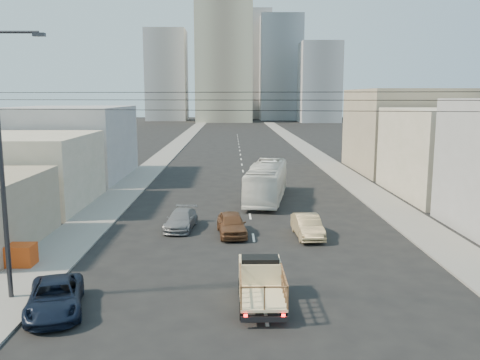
{
  "coord_description": "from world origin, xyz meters",
  "views": [
    {
      "loc": [
        -1.44,
        -18.14,
        9.14
      ],
      "look_at": [
        -0.85,
        16.03,
        3.5
      ],
      "focal_mm": 38.0,
      "sensor_mm": 36.0,
      "label": 1
    }
  ],
  "objects_px": {
    "navy_pickup": "(55,297)",
    "streetlamp_left": "(3,159)",
    "sedan_brown": "(232,224)",
    "sedan_grey": "(181,220)",
    "city_bus": "(267,181)",
    "crate_stack": "(18,255)",
    "flatbed_pickup": "(261,281)",
    "sedan_tan": "(308,226)"
  },
  "relations": [
    {
      "from": "flatbed_pickup",
      "to": "sedan_grey",
      "type": "bearing_deg",
      "value": 110.22
    },
    {
      "from": "city_bus",
      "to": "navy_pickup",
      "type": "bearing_deg",
      "value": -104.48
    },
    {
      "from": "sedan_tan",
      "to": "streetlamp_left",
      "type": "bearing_deg",
      "value": -148.89
    },
    {
      "from": "navy_pickup",
      "to": "city_bus",
      "type": "relative_size",
      "value": 0.41
    },
    {
      "from": "flatbed_pickup",
      "to": "sedan_brown",
      "type": "xyz_separation_m",
      "value": [
        -1.29,
        11.46,
        -0.34
      ]
    },
    {
      "from": "flatbed_pickup",
      "to": "sedan_grey",
      "type": "xyz_separation_m",
      "value": [
        -4.82,
        13.08,
        -0.44
      ]
    },
    {
      "from": "flatbed_pickup",
      "to": "city_bus",
      "type": "distance_m",
      "value": 23.21
    },
    {
      "from": "crate_stack",
      "to": "flatbed_pickup",
      "type": "bearing_deg",
      "value": -21.86
    },
    {
      "from": "navy_pickup",
      "to": "streetlamp_left",
      "type": "bearing_deg",
      "value": 134.73
    },
    {
      "from": "sedan_grey",
      "to": "crate_stack",
      "type": "distance_m",
      "value": 11.29
    },
    {
      "from": "flatbed_pickup",
      "to": "sedan_tan",
      "type": "height_order",
      "value": "flatbed_pickup"
    },
    {
      "from": "streetlamp_left",
      "to": "crate_stack",
      "type": "bearing_deg",
      "value": 109.99
    },
    {
      "from": "sedan_tan",
      "to": "sedan_grey",
      "type": "relative_size",
      "value": 0.98
    },
    {
      "from": "streetlamp_left",
      "to": "crate_stack",
      "type": "xyz_separation_m",
      "value": [
        -1.61,
        4.41,
        -5.75
      ]
    },
    {
      "from": "city_bus",
      "to": "sedan_brown",
      "type": "relative_size",
      "value": 2.68
    },
    {
      "from": "navy_pickup",
      "to": "streetlamp_left",
      "type": "relative_size",
      "value": 0.4
    },
    {
      "from": "flatbed_pickup",
      "to": "sedan_brown",
      "type": "relative_size",
      "value": 1.0
    },
    {
      "from": "sedan_brown",
      "to": "sedan_grey",
      "type": "xyz_separation_m",
      "value": [
        -3.53,
        1.62,
        -0.1
      ]
    },
    {
      "from": "flatbed_pickup",
      "to": "crate_stack",
      "type": "distance_m",
      "value": 13.86
    },
    {
      "from": "city_bus",
      "to": "sedan_grey",
      "type": "distance_m",
      "value": 12.1
    },
    {
      "from": "sedan_tan",
      "to": "streetlamp_left",
      "type": "relative_size",
      "value": 0.37
    },
    {
      "from": "navy_pickup",
      "to": "sedan_tan",
      "type": "height_order",
      "value": "sedan_tan"
    },
    {
      "from": "sedan_tan",
      "to": "crate_stack",
      "type": "relative_size",
      "value": 2.45
    },
    {
      "from": "navy_pickup",
      "to": "sedan_brown",
      "type": "relative_size",
      "value": 1.09
    },
    {
      "from": "sedan_grey",
      "to": "navy_pickup",
      "type": "bearing_deg",
      "value": -100.54
    },
    {
      "from": "city_bus",
      "to": "sedan_tan",
      "type": "xyz_separation_m",
      "value": [
        1.85,
        -12.25,
        -0.92
      ]
    },
    {
      "from": "sedan_tan",
      "to": "sedan_grey",
      "type": "distance_m",
      "value": 8.79
    },
    {
      "from": "city_bus",
      "to": "sedan_brown",
      "type": "xyz_separation_m",
      "value": [
        -3.13,
        -11.67,
        -0.9
      ]
    },
    {
      "from": "sedan_brown",
      "to": "streetlamp_left",
      "type": "bearing_deg",
      "value": -138.8
    },
    {
      "from": "streetlamp_left",
      "to": "navy_pickup",
      "type": "bearing_deg",
      "value": -31.07
    },
    {
      "from": "city_bus",
      "to": "sedan_grey",
      "type": "height_order",
      "value": "city_bus"
    },
    {
      "from": "flatbed_pickup",
      "to": "streetlamp_left",
      "type": "height_order",
      "value": "streetlamp_left"
    },
    {
      "from": "sedan_tan",
      "to": "sedan_grey",
      "type": "height_order",
      "value": "sedan_tan"
    },
    {
      "from": "sedan_tan",
      "to": "streetlamp_left",
      "type": "height_order",
      "value": "streetlamp_left"
    },
    {
      "from": "streetlamp_left",
      "to": "crate_stack",
      "type": "distance_m",
      "value": 7.42
    },
    {
      "from": "sedan_brown",
      "to": "sedan_tan",
      "type": "relative_size",
      "value": 1.0
    },
    {
      "from": "sedan_grey",
      "to": "streetlamp_left",
      "type": "relative_size",
      "value": 0.37
    },
    {
      "from": "flatbed_pickup",
      "to": "sedan_brown",
      "type": "bearing_deg",
      "value": 96.44
    },
    {
      "from": "navy_pickup",
      "to": "crate_stack",
      "type": "height_order",
      "value": "navy_pickup"
    },
    {
      "from": "navy_pickup",
      "to": "crate_stack",
      "type": "distance_m",
      "value": 7.11
    },
    {
      "from": "sedan_grey",
      "to": "flatbed_pickup",
      "type": "bearing_deg",
      "value": -64.03
    },
    {
      "from": "navy_pickup",
      "to": "streetlamp_left",
      "type": "height_order",
      "value": "streetlamp_left"
    }
  ]
}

